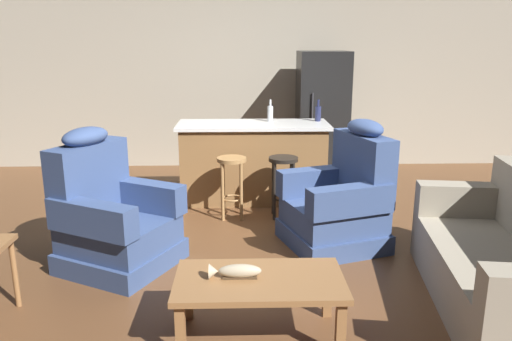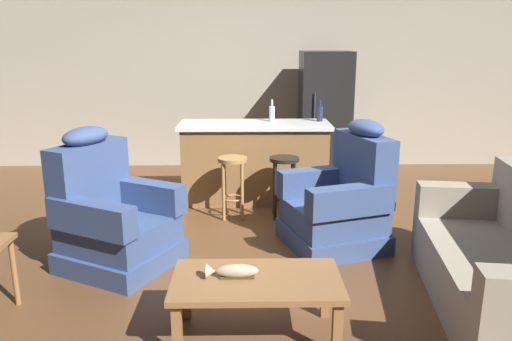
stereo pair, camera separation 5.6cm
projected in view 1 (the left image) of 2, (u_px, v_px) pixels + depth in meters
name	position (u px, v px, depth m)	size (l,w,h in m)	color
ground_plane	(257.00, 242.00, 4.86)	(12.00, 12.00, 0.00)	brown
back_wall	(250.00, 81.00, 7.55)	(12.00, 0.05, 2.60)	#A89E89
coffee_table	(260.00, 286.00, 3.23)	(1.10, 0.60, 0.42)	olive
fish_figurine	(235.00, 271.00, 3.22)	(0.34, 0.10, 0.10)	#4C3823
couch	(508.00, 265.00, 3.58)	(1.09, 2.00, 0.94)	#9E937F
recliner_near_lamp	(112.00, 218.00, 4.29)	(1.13, 1.13, 1.20)	#384C7A
recliner_near_island	(341.00, 202.00, 4.72)	(1.06, 1.06, 1.20)	#384C7A
kitchen_island	(253.00, 162.00, 6.04)	(1.80, 0.70, 0.95)	olive
bar_stool_left	(232.00, 176.00, 5.43)	(0.32, 0.32, 0.68)	#A87A47
bar_stool_right	(283.00, 176.00, 5.44)	(0.32, 0.32, 0.68)	black
refrigerator	(322.00, 114.00, 7.13)	(0.70, 0.69, 1.76)	black
bottle_tall_green	(318.00, 113.00, 6.05)	(0.07, 0.07, 0.26)	#23284C
bottle_short_amber	(270.00, 113.00, 6.03)	(0.07, 0.07, 0.27)	silver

